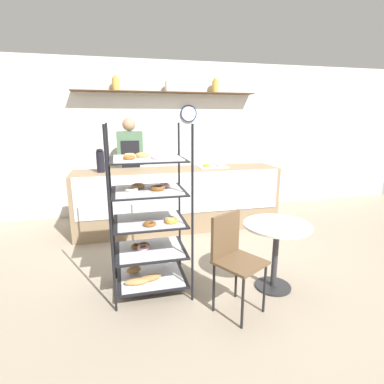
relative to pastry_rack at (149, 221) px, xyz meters
The scene contains 9 objects.
ground_plane 1.01m from the pastry_rack, 24.34° to the left, with size 14.00×14.00×0.00m, color gray.
back_wall 2.85m from the pastry_rack, 77.05° to the left, with size 10.00×0.30×2.70m.
display_counter 1.80m from the pastry_rack, 69.57° to the left, with size 3.15×0.66×0.96m.
pastry_rack is the anchor object (origin of this frame).
person_worker 2.18m from the pastry_rack, 91.83° to the left, with size 0.41×0.23×1.73m.
cafe_table 1.29m from the pastry_rack, 12.38° to the right, with size 0.67×0.67×0.70m.
cafe_chair 0.87m from the pastry_rack, 35.27° to the right, with size 0.52×0.52×0.90m.
coffee_carafe 1.80m from the pastry_rack, 107.04° to the left, with size 0.11×0.11×0.34m.
donut_tray_counter 2.15m from the pastry_rack, 55.29° to the left, with size 0.46×0.31×0.05m.
Camera 1 is at (-0.87, -3.08, 1.73)m, focal length 28.00 mm.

